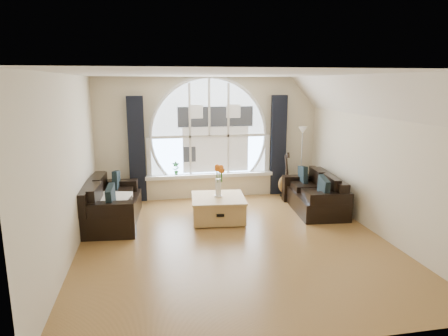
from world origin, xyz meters
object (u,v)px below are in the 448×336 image
Objects in this scene: sofa_right at (314,191)px; potted_plant at (176,168)px; coffee_chest at (218,207)px; guitar at (286,175)px; sofa_left at (112,202)px; floor_lamp at (301,161)px; vase_flowers at (218,177)px.

potted_plant is at bearing 158.41° from sofa_right.
guitar reaches higher than coffee_chest.
sofa_left is at bearing -175.34° from guitar.
sofa_left is 1.99m from coffee_chest.
sofa_right is at bearing -85.58° from guitar.
potted_plant is (-0.69, 1.55, 0.46)m from coffee_chest.
floor_lamp is (4.15, 1.11, 0.40)m from sofa_left.
sofa_right is 1.05m from guitar.
floor_lamp reaches higher than guitar.
vase_flowers reaches higher than sofa_left.
guitar is at bearing 39.19° from coffee_chest.
guitar is (1.76, 1.20, 0.29)m from coffee_chest.
potted_plant reaches higher than coffee_chest.
sofa_right is at bearing 4.37° from sofa_left.
sofa_left reaches higher than coffee_chest.
guitar reaches higher than sofa_right.
guitar reaches higher than potted_plant.
coffee_chest is 2.60m from floor_lamp.
guitar is at bearing 19.45° from sofa_left.
vase_flowers is 2.52m from floor_lamp.
sofa_left is 3.87m from guitar.
sofa_right is at bearing -97.32° from floor_lamp.
floor_lamp is at bearing 30.71° from vase_flowers.
floor_lamp is (0.14, 1.12, 0.40)m from sofa_right.
guitar is at bearing 109.75° from sofa_right.
guitar is 3.49× the size of potted_plant.
sofa_right is 5.42× the size of potted_plant.
floor_lamp reaches higher than sofa_left.
guitar is 2.48m from potted_plant.
coffee_chest is 3.28× the size of potted_plant.
floor_lamp is at bearing 19.51° from sofa_left.
floor_lamp reaches higher than coffee_chest.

